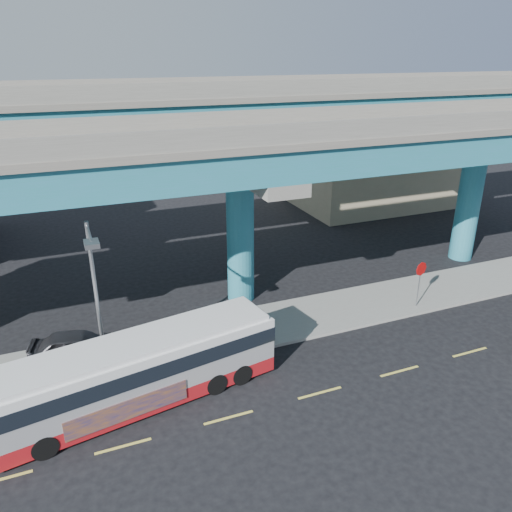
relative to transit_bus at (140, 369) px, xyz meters
name	(u,v)px	position (x,y,z in m)	size (l,w,h in m)	color
ground	(316,389)	(6.88, -1.90, -1.58)	(120.00, 120.00, 0.00)	black
sidewalk	(265,325)	(6.88, 3.60, -1.50)	(70.00, 4.00, 0.15)	gray
lane_markings	(320,393)	(6.88, -2.20, -1.57)	(58.00, 0.12, 0.01)	#D8C64C
viaduct	(238,136)	(6.88, 7.21, 7.56)	(52.00, 12.40, 11.70)	#21777D
building_beige	(371,164)	(24.88, 21.08, 1.93)	(14.00, 10.23, 7.00)	tan
transit_bus	(140,369)	(0.00, 0.00, 0.00)	(11.44, 4.30, 2.88)	#A41319
parked_car	(78,346)	(-2.15, 3.81, -0.71)	(4.48, 2.58, 1.43)	#28292D
street_lamp	(95,285)	(-1.15, 1.56, 3.18)	(0.50, 2.33, 7.02)	gray
stop_sign	(420,275)	(15.35, 2.28, 0.47)	(0.78, 0.19, 2.62)	gray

